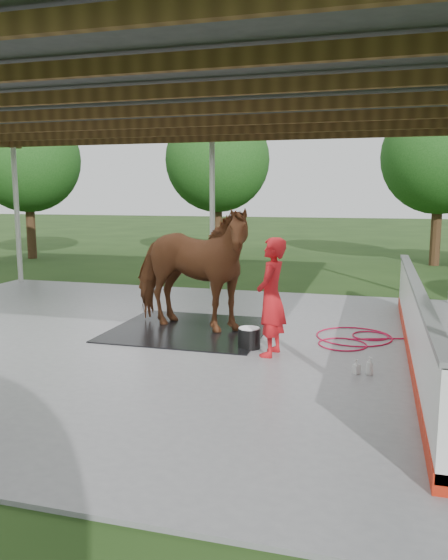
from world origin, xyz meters
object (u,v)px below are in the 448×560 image
(handler, at_px, (271,297))
(horse, at_px, (189,269))
(wash_bucket, at_px, (249,338))
(dasher_board, at_px, (414,323))

(handler, bearing_deg, horse, -116.86)
(handler, distance_m, wash_bucket, 0.89)
(wash_bucket, bearing_deg, horse, 147.04)
(dasher_board, distance_m, wash_bucket, 2.55)
(dasher_board, distance_m, horse, 3.95)
(dasher_board, relative_size, wash_bucket, 21.95)
(horse, xyz_separation_m, handler, (1.72, -1.13, -0.22))
(dasher_board, xyz_separation_m, horse, (-3.83, 0.72, 0.59))
(horse, xyz_separation_m, wash_bucket, (1.32, -0.85, -0.96))
(horse, bearing_deg, handler, -110.47)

